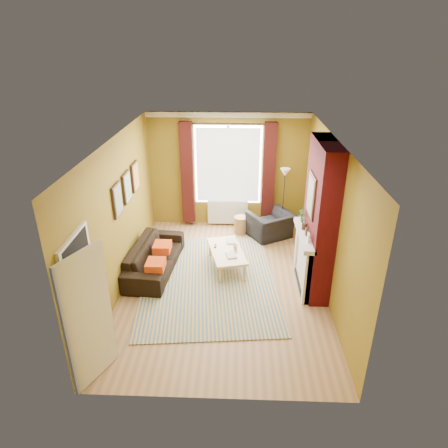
{
  "coord_description": "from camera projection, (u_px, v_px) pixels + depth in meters",
  "views": [
    {
      "loc": [
        0.26,
        -6.54,
        4.36
      ],
      "look_at": [
        0.0,
        0.25,
        1.15
      ],
      "focal_mm": 32.0,
      "sensor_mm": 36.0,
      "label": 1
    }
  ],
  "objects": [
    {
      "name": "floor_lamp",
      "position": [
        284.0,
        183.0,
        9.25
      ],
      "size": [
        0.24,
        0.24,
        1.62
      ],
      "rotation": [
        0.0,
        0.0,
        0.01
      ],
      "color": "black",
      "rests_on": "ground"
    },
    {
      "name": "sofa",
      "position": [
        155.0,
        257.0,
        8.11
      ],
      "size": [
        0.95,
        2.08,
        0.59
      ],
      "primitive_type": "imported",
      "rotation": [
        0.0,
        0.0,
        1.49
      ],
      "color": "black",
      "rests_on": "ground"
    },
    {
      "name": "room_walls",
      "position": [
        258.0,
        213.0,
        7.42
      ],
      "size": [
        3.82,
        5.54,
        2.83
      ],
      "color": "olive",
      "rests_on": "ground"
    },
    {
      "name": "mug",
      "position": [
        235.0,
        247.0,
        8.12
      ],
      "size": [
        0.14,
        0.14,
        0.1
      ],
      "primitive_type": "imported",
      "rotation": [
        0.0,
        0.0,
        0.5
      ],
      "color": "#999999",
      "rests_on": "coffee_table"
    },
    {
      "name": "ground",
      "position": [
        224.0,
        283.0,
        7.78
      ],
      "size": [
        5.5,
        5.5,
        0.0
      ],
      "primitive_type": "plane",
      "color": "olive",
      "rests_on": "ground"
    },
    {
      "name": "tv_remote",
      "position": [
        215.0,
        246.0,
        8.27
      ],
      "size": [
        0.05,
        0.14,
        0.02
      ],
      "rotation": [
        0.0,
        0.0,
        -0.01
      ],
      "color": "#242426",
      "rests_on": "coffee_table"
    },
    {
      "name": "striped_rug",
      "position": [
        209.0,
        279.0,
        7.87
      ],
      "size": [
        2.89,
        3.78,
        0.02
      ],
      "rotation": [
        0.0,
        0.0,
        0.1
      ],
      "color": "#315B86",
      "rests_on": "ground"
    },
    {
      "name": "armchair",
      "position": [
        271.0,
        225.0,
        9.43
      ],
      "size": [
        1.24,
        1.19,
        0.62
      ],
      "primitive_type": "imported",
      "rotation": [
        0.0,
        0.0,
        3.67
      ],
      "color": "black",
      "rests_on": "ground"
    },
    {
      "name": "wicker_stool",
      "position": [
        241.0,
        225.0,
        9.7
      ],
      "size": [
        0.41,
        0.41,
        0.41
      ],
      "rotation": [
        0.0,
        0.0,
        0.3
      ],
      "color": "olive",
      "rests_on": "ground"
    },
    {
      "name": "book_b",
      "position": [
        226.0,
        241.0,
        8.46
      ],
      "size": [
        0.23,
        0.3,
        0.02
      ],
      "primitive_type": "imported",
      "rotation": [
        0.0,
        0.0,
        0.1
      ],
      "color": "#999999",
      "rests_on": "coffee_table"
    },
    {
      "name": "coffee_table",
      "position": [
        226.0,
        252.0,
        8.13
      ],
      "size": [
        0.9,
        1.35,
        0.41
      ],
      "rotation": [
        0.0,
        0.0,
        0.24
      ],
      "color": "tan",
      "rests_on": "ground"
    },
    {
      "name": "book_a",
      "position": [
        226.0,
        256.0,
        7.88
      ],
      "size": [
        0.26,
        0.31,
        0.02
      ],
      "primitive_type": "imported",
      "rotation": [
        0.0,
        0.0,
        0.29
      ],
      "color": "#999999",
      "rests_on": "coffee_table"
    }
  ]
}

